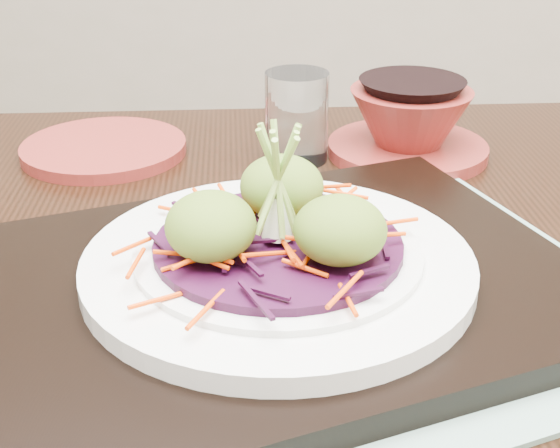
# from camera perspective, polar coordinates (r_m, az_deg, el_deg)

# --- Properties ---
(dining_table) EXTENTS (1.28, 0.94, 0.74)m
(dining_table) POSITION_cam_1_polar(r_m,az_deg,el_deg) (0.68, 2.51, -10.06)
(dining_table) COLOR black
(dining_table) RESTS_ON ground
(placemat) EXTENTS (0.61, 0.56, 0.00)m
(placemat) POSITION_cam_1_polar(r_m,az_deg,el_deg) (0.57, -0.14, -5.53)
(placemat) COLOR gray
(placemat) RESTS_ON dining_table
(serving_tray) EXTENTS (0.53, 0.48, 0.02)m
(serving_tray) POSITION_cam_1_polar(r_m,az_deg,el_deg) (0.56, -0.14, -4.51)
(serving_tray) COLOR black
(serving_tray) RESTS_ON placemat
(white_plate) EXTENTS (0.28, 0.28, 0.02)m
(white_plate) POSITION_cam_1_polar(r_m,az_deg,el_deg) (0.56, -0.14, -2.84)
(white_plate) COLOR silver
(white_plate) RESTS_ON serving_tray
(cabbage_bed) EXTENTS (0.18, 0.18, 0.01)m
(cabbage_bed) POSITION_cam_1_polar(r_m,az_deg,el_deg) (0.55, -0.14, -1.55)
(cabbage_bed) COLOR #330A29
(cabbage_bed) RESTS_ON white_plate
(carrot_julienne) EXTENTS (0.21, 0.21, 0.01)m
(carrot_julienne) POSITION_cam_1_polar(r_m,az_deg,el_deg) (0.54, -0.14, -0.75)
(carrot_julienne) COLOR #EC4004
(carrot_julienne) RESTS_ON cabbage_bed
(guacamole_scoops) EXTENTS (0.15, 0.14, 0.05)m
(guacamole_scoops) POSITION_cam_1_polar(r_m,az_deg,el_deg) (0.54, -0.15, 0.76)
(guacamole_scoops) COLOR #547423
(guacamole_scoops) RESTS_ON cabbage_bed
(scallion_garnish) EXTENTS (0.06, 0.06, 0.10)m
(scallion_garnish) POSITION_cam_1_polar(r_m,az_deg,el_deg) (0.53, -0.15, 2.87)
(scallion_garnish) COLOR #8BB448
(scallion_garnish) RESTS_ON cabbage_bed
(terracotta_side_plate) EXTENTS (0.21, 0.21, 0.01)m
(terracotta_side_plate) POSITION_cam_1_polar(r_m,az_deg,el_deg) (0.86, -12.75, 5.42)
(terracotta_side_plate) COLOR maroon
(terracotta_side_plate) RESTS_ON dining_table
(water_glass) EXTENTS (0.07, 0.07, 0.09)m
(water_glass) POSITION_cam_1_polar(r_m,az_deg,el_deg) (0.81, 1.23, 7.83)
(water_glass) COLOR white
(water_glass) RESTS_ON dining_table
(terracotta_bowl_set) EXTENTS (0.18, 0.18, 0.07)m
(terracotta_bowl_set) POSITION_cam_1_polar(r_m,az_deg,el_deg) (0.84, 9.42, 7.08)
(terracotta_bowl_set) COLOR maroon
(terracotta_bowl_set) RESTS_ON dining_table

